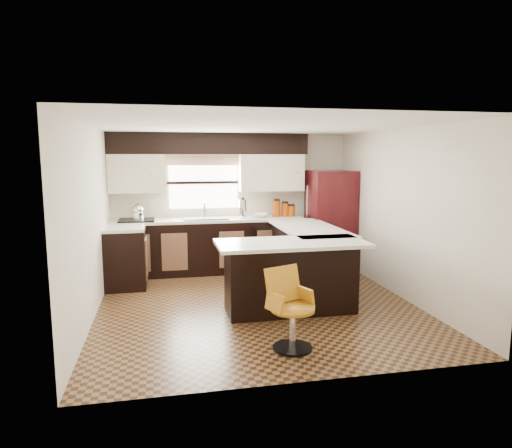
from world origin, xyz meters
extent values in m
plane|color=#49301A|center=(0.00, 0.00, 0.00)|extent=(4.40, 4.40, 0.00)
plane|color=silver|center=(0.00, 0.00, 2.40)|extent=(4.40, 4.40, 0.00)
plane|color=beige|center=(0.00, 2.20, 1.20)|extent=(4.40, 0.00, 4.40)
plane|color=beige|center=(0.00, -2.20, 1.20)|extent=(4.40, 0.00, 4.40)
plane|color=beige|center=(-2.10, 0.00, 1.20)|extent=(0.00, 4.40, 4.40)
plane|color=beige|center=(2.10, 0.00, 1.20)|extent=(0.00, 4.40, 4.40)
cube|color=black|center=(-0.45, 1.90, 0.45)|extent=(3.30, 0.60, 0.90)
cube|color=black|center=(-1.80, 1.25, 0.45)|extent=(0.60, 0.70, 0.90)
cube|color=silver|center=(-0.45, 1.90, 0.92)|extent=(3.30, 0.60, 0.04)
cube|color=silver|center=(-1.80, 1.25, 0.92)|extent=(0.60, 0.70, 0.04)
cube|color=black|center=(-0.40, 2.03, 2.22)|extent=(3.40, 0.35, 0.36)
cube|color=beige|center=(-1.62, 2.03, 1.72)|extent=(0.94, 0.35, 0.64)
cube|color=beige|center=(0.68, 2.03, 1.72)|extent=(1.14, 0.35, 0.64)
cube|color=white|center=(-0.50, 2.18, 1.55)|extent=(1.20, 0.02, 0.90)
cube|color=#D19B93|center=(-0.50, 2.14, 1.94)|extent=(1.30, 0.06, 0.18)
cube|color=#B2B2B7|center=(-0.50, 1.88, 0.96)|extent=(0.75, 0.45, 0.03)
cube|color=black|center=(0.55, 1.61, 0.43)|extent=(0.58, 0.03, 0.78)
cube|color=black|center=(-1.65, 1.88, 0.96)|extent=(0.58, 0.50, 0.02)
cube|color=black|center=(0.90, 0.62, 0.45)|extent=(0.60, 1.95, 0.90)
cube|color=black|center=(0.38, -0.35, 0.45)|extent=(1.65, 0.60, 0.90)
cube|color=silver|center=(0.95, 0.62, 0.92)|extent=(0.84, 1.95, 0.04)
cube|color=silver|center=(0.35, -0.44, 0.92)|extent=(1.89, 0.84, 0.04)
cube|color=#36090C|center=(1.70, 1.73, 0.88)|extent=(0.75, 0.72, 1.76)
cylinder|color=silver|center=(0.15, 1.90, 1.10)|extent=(0.14, 0.14, 0.32)
imported|color=white|center=(0.45, 1.90, 0.98)|extent=(0.36, 0.36, 0.07)
cylinder|color=#883606|center=(0.76, 1.92, 1.09)|extent=(0.14, 0.14, 0.29)
cylinder|color=#883606|center=(0.92, 1.92, 1.06)|extent=(0.12, 0.12, 0.24)
cylinder|color=#883606|center=(1.03, 1.92, 1.04)|extent=(0.14, 0.14, 0.19)
camera|label=1|loc=(-1.22, -5.88, 2.01)|focal=32.00mm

